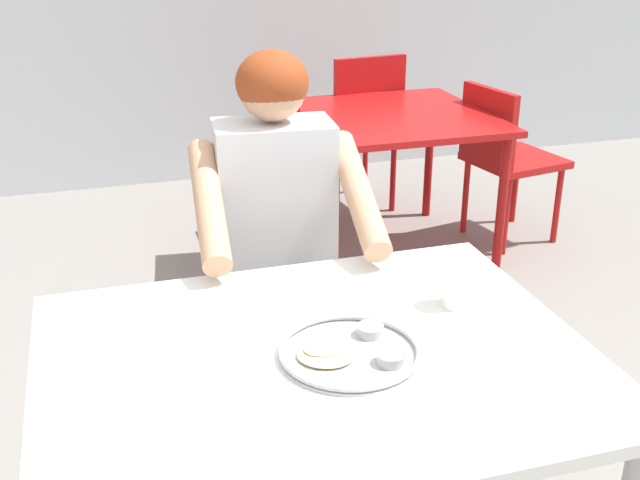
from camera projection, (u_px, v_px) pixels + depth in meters
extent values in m
cube|color=white|center=(316.00, 361.00, 1.65)|extent=(1.16, 0.90, 0.03)
cylinder|color=#B2B2B7|center=(80.00, 438.00, 2.00)|extent=(0.04, 0.04, 0.71)
cylinder|color=#B2B2B7|center=(449.00, 374.00, 2.27)|extent=(0.04, 0.04, 0.71)
cylinder|color=#B7BABF|center=(350.00, 355.00, 1.63)|extent=(0.30, 0.30, 0.01)
torus|color=#B7BABF|center=(350.00, 350.00, 1.63)|extent=(0.30, 0.30, 0.01)
cylinder|color=#B2B5BA|center=(390.00, 359.00, 1.59)|extent=(0.06, 0.06, 0.02)
cylinder|color=maroon|center=(391.00, 357.00, 1.59)|extent=(0.05, 0.05, 0.01)
cylinder|color=#B2B5BA|center=(370.00, 330.00, 1.70)|extent=(0.06, 0.06, 0.02)
cylinder|color=#C65119|center=(370.00, 329.00, 1.70)|extent=(0.05, 0.05, 0.01)
ellipsoid|color=#E5C689|center=(326.00, 355.00, 1.62)|extent=(0.15, 0.14, 0.01)
ellipsoid|color=#D6BA87|center=(323.00, 348.00, 1.63)|extent=(0.09, 0.07, 0.01)
cylinder|color=white|center=(455.00, 285.00, 1.82)|extent=(0.07, 0.07, 0.10)
cylinder|color=#593319|center=(456.00, 273.00, 1.81)|extent=(0.06, 0.06, 0.02)
cube|color=#3F3F44|center=(274.00, 303.00, 2.49)|extent=(0.44, 0.44, 0.04)
cube|color=#3F3F44|center=(263.00, 216.00, 2.57)|extent=(0.39, 0.07, 0.42)
cylinder|color=#3F3F44|center=(335.00, 386.00, 2.46)|extent=(0.03, 0.03, 0.42)
cylinder|color=#3F3F44|center=(232.00, 398.00, 2.40)|extent=(0.03, 0.03, 0.42)
cylinder|color=#3F3F44|center=(314.00, 335.00, 2.75)|extent=(0.03, 0.03, 0.42)
cylinder|color=#3F3F44|center=(221.00, 345.00, 2.69)|extent=(0.03, 0.03, 0.42)
cylinder|color=#2F2F2F|center=(355.00, 437.00, 2.20)|extent=(0.10, 0.10, 0.46)
cylinder|color=#2F2F2F|center=(339.00, 319.00, 2.27)|extent=(0.15, 0.41, 0.12)
cylinder|color=#2F2F2F|center=(249.00, 451.00, 2.14)|extent=(0.10, 0.10, 0.46)
cylinder|color=#2F2F2F|center=(236.00, 330.00, 2.21)|extent=(0.15, 0.41, 0.12)
cube|color=silver|center=(275.00, 212.00, 2.31)|extent=(0.35, 0.23, 0.54)
cylinder|color=tan|center=(358.00, 193.00, 2.15)|extent=(0.11, 0.46, 0.25)
cylinder|color=tan|center=(209.00, 204.00, 2.07)|extent=(0.11, 0.46, 0.25)
sphere|color=tan|center=(272.00, 87.00, 2.17)|extent=(0.19, 0.19, 0.19)
ellipsoid|color=maroon|center=(272.00, 82.00, 2.16)|extent=(0.21, 0.20, 0.18)
cube|color=#B71414|center=(390.00, 117.00, 3.68)|extent=(0.92, 0.93, 0.03)
cylinder|color=maroon|center=(334.00, 227.00, 3.35)|extent=(0.04, 0.04, 0.68)
cylinder|color=maroon|center=(501.00, 207.00, 3.57)|extent=(0.04, 0.04, 0.68)
cylinder|color=maroon|center=(287.00, 170.00, 4.06)|extent=(0.04, 0.04, 0.68)
cylinder|color=maroon|center=(429.00, 157.00, 4.27)|extent=(0.04, 0.04, 0.68)
cube|color=#A81314|center=(252.00, 179.00, 3.60)|extent=(0.43, 0.44, 0.04)
cube|color=#A81314|center=(290.00, 133.00, 3.55)|extent=(0.08, 0.38, 0.38)
cylinder|color=#A81314|center=(223.00, 241.00, 3.52)|extent=(0.03, 0.03, 0.43)
cylinder|color=#A81314|center=(219.00, 215.00, 3.82)|extent=(0.03, 0.03, 0.43)
cylinder|color=#A81314|center=(291.00, 236.00, 3.58)|extent=(0.03, 0.03, 0.43)
cylinder|color=#A81314|center=(282.00, 211.00, 3.87)|extent=(0.03, 0.03, 0.43)
cube|color=#AD1514|center=(515.00, 160.00, 3.95)|extent=(0.48, 0.47, 0.04)
cube|color=#AD1514|center=(488.00, 126.00, 3.79)|extent=(0.11, 0.38, 0.37)
cylinder|color=#AD1514|center=(515.00, 187.00, 4.24)|extent=(0.03, 0.03, 0.40)
cylinder|color=#AD1514|center=(557.00, 205.00, 3.98)|extent=(0.03, 0.03, 0.40)
cylinder|color=#AD1514|center=(466.00, 196.00, 4.10)|extent=(0.03, 0.03, 0.40)
cylinder|color=#AD1514|center=(506.00, 216.00, 3.84)|extent=(0.03, 0.03, 0.40)
cube|color=#A81314|center=(352.00, 131.00, 4.38)|extent=(0.48, 0.48, 0.04)
cube|color=#A81314|center=(370.00, 98.00, 4.12)|extent=(0.41, 0.08, 0.43)
cylinder|color=#A81314|center=(312.00, 165.00, 4.55)|extent=(0.03, 0.03, 0.42)
cylinder|color=#A81314|center=(365.00, 158.00, 4.68)|extent=(0.03, 0.03, 0.42)
cylinder|color=#A81314|center=(337.00, 183.00, 4.26)|extent=(0.03, 0.03, 0.42)
cylinder|color=#A81314|center=(393.00, 175.00, 4.39)|extent=(0.03, 0.03, 0.42)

